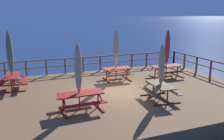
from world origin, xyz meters
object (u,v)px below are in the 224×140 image
(picnic_table_front_left, at_px, (167,69))
(patio_umbrella_tall_back_right, at_px, (162,65))
(patio_umbrella_tall_mid_right, at_px, (167,48))
(picnic_table_back_left, at_px, (81,98))
(patio_umbrella_tall_back_left, at_px, (10,53))
(patio_umbrella_short_back, at_px, (78,68))
(picnic_table_mid_centre, at_px, (160,88))
(picnic_table_back_right, at_px, (13,79))
(patio_umbrella_short_front, at_px, (116,49))
(picnic_table_mid_left, at_px, (117,71))

(picnic_table_front_left, height_order, patio_umbrella_tall_back_right, patio_umbrella_tall_back_right)
(patio_umbrella_tall_mid_right, bearing_deg, picnic_table_back_left, -152.73)
(patio_umbrella_tall_back_left, xyz_separation_m, patio_umbrella_short_back, (2.75, -4.12, -0.18))
(picnic_table_front_left, height_order, picnic_table_mid_centre, same)
(picnic_table_back_right, relative_size, patio_umbrella_tall_back_right, 0.67)
(patio_umbrella_tall_mid_right, height_order, patio_umbrella_short_back, patio_umbrella_tall_mid_right)
(patio_umbrella_tall_back_left, relative_size, patio_umbrella_short_front, 1.04)
(picnic_table_mid_left, bearing_deg, picnic_table_front_left, -9.27)
(patio_umbrella_tall_back_left, relative_size, patio_umbrella_short_back, 1.10)
(patio_umbrella_tall_mid_right, bearing_deg, picnic_table_mid_centre, -127.23)
(picnic_table_back_left, height_order, patio_umbrella_short_back, patio_umbrella_short_back)
(patio_umbrella_tall_back_left, bearing_deg, picnic_table_back_left, -56.06)
(picnic_table_back_right, height_order, patio_umbrella_tall_back_left, patio_umbrella_tall_back_left)
(picnic_table_mid_left, bearing_deg, patio_umbrella_short_back, -130.90)
(picnic_table_mid_left, relative_size, patio_umbrella_short_back, 0.60)
(patio_umbrella_tall_mid_right, bearing_deg, patio_umbrella_short_back, -153.36)
(patio_umbrella_tall_back_right, bearing_deg, picnic_table_back_right, 147.32)
(picnic_table_front_left, bearing_deg, picnic_table_mid_centre, -127.66)
(picnic_table_front_left, distance_m, patio_umbrella_tall_mid_right, 1.37)
(picnic_table_back_right, relative_size, patio_umbrella_tall_mid_right, 0.59)
(picnic_table_back_right, distance_m, picnic_table_mid_centre, 7.96)
(picnic_table_back_left, distance_m, patio_umbrella_short_back, 1.30)
(patio_umbrella_short_front, bearing_deg, patio_umbrella_short_back, -130.26)
(picnic_table_front_left, relative_size, patio_umbrella_tall_back_left, 0.66)
(patio_umbrella_tall_back_right, bearing_deg, picnic_table_front_left, 52.50)
(picnic_table_mid_left, height_order, patio_umbrella_short_front, patio_umbrella_short_front)
(patio_umbrella_short_back, bearing_deg, patio_umbrella_tall_mid_right, 26.64)
(patio_umbrella_tall_back_left, height_order, patio_umbrella_tall_back_right, patio_umbrella_tall_back_left)
(picnic_table_front_left, distance_m, patio_umbrella_short_back, 7.47)
(picnic_table_front_left, distance_m, picnic_table_mid_centre, 4.34)
(picnic_table_back_right, distance_m, picnic_table_back_left, 5.08)
(picnic_table_back_right, relative_size, patio_umbrella_short_back, 0.62)
(picnic_table_mid_centre, height_order, patio_umbrella_tall_back_right, patio_umbrella_tall_back_right)
(picnic_table_back_left, relative_size, patio_umbrella_tall_back_right, 0.74)
(picnic_table_back_left, relative_size, patio_umbrella_tall_back_left, 0.61)
(picnic_table_back_right, height_order, picnic_table_mid_left, same)
(picnic_table_mid_left, xyz_separation_m, patio_umbrella_tall_back_left, (-6.05, 0.31, 1.48))
(picnic_table_front_left, xyz_separation_m, picnic_table_back_left, (-6.52, -3.34, -0.00))
(patio_umbrella_tall_mid_right, xyz_separation_m, patio_umbrella_short_back, (-6.55, -3.29, -0.08))
(picnic_table_front_left, relative_size, patio_umbrella_short_front, 0.68)
(picnic_table_back_left, distance_m, patio_umbrella_tall_mid_right, 7.43)
(patio_umbrella_short_front, distance_m, patio_umbrella_tall_back_right, 4.04)
(picnic_table_front_left, bearing_deg, patio_umbrella_tall_back_left, 174.84)
(picnic_table_front_left, relative_size, picnic_table_mid_centre, 1.11)
(picnic_table_front_left, bearing_deg, picnic_table_mid_left, 170.73)
(picnic_table_mid_centre, relative_size, patio_umbrella_short_back, 0.65)
(picnic_table_back_right, relative_size, patio_umbrella_short_front, 0.58)
(picnic_table_mid_centre, bearing_deg, patio_umbrella_short_front, 99.84)
(picnic_table_front_left, xyz_separation_m, patio_umbrella_short_front, (-3.34, 0.56, 1.40))
(patio_umbrella_tall_mid_right, relative_size, patio_umbrella_short_back, 1.04)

